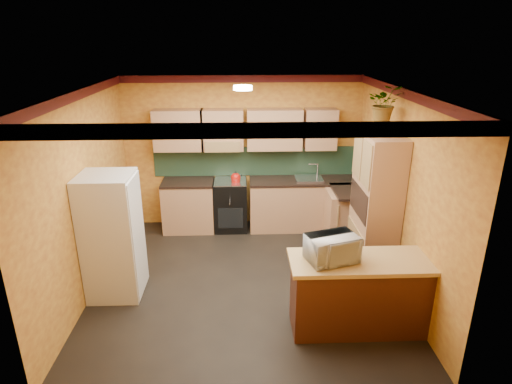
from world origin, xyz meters
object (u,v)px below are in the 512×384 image
Objects in this scene: stove at (231,205)px; breakfast_bar at (369,296)px; pantry at (375,207)px; base_cabinets_back at (265,205)px; microwave at (332,248)px; fridge at (112,236)px.

stove is 3.36m from breakfast_bar.
stove is 0.43× the size of pantry.
breakfast_bar is at bearing -70.04° from base_cabinets_back.
microwave is at bearing -78.75° from base_cabinets_back.
stove is at bearing 95.00° from microwave.
base_cabinets_back and breakfast_bar have the same top height.
fridge is at bearing -173.93° from pantry.
microwave is at bearing -17.96° from fridge.
fridge is at bearing -136.61° from base_cabinets_back.
stove is 1.65× the size of microwave.
pantry reaches higher than stove.
base_cabinets_back is at bearing 83.77° from microwave.
stove is at bearing -180.00° from base_cabinets_back.
base_cabinets_back is at bearing 43.39° from fridge.
base_cabinets_back is 2.98m from fridge.
fridge is 3.63m from pantry.
pantry reaches higher than fridge.
pantry is (1.46, -1.64, 0.61)m from base_cabinets_back.
fridge is 0.94× the size of breakfast_bar.
fridge reaches higher than breakfast_bar.
microwave reaches higher than breakfast_bar.
fridge is (-1.52, -2.03, 0.39)m from stove.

